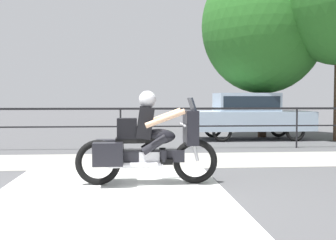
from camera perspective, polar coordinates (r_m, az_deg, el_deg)
ground_plane at (r=6.45m, az=-8.00°, el=-9.99°), size 120.00×120.00×0.00m
sidewalk_band at (r=9.78m, az=-6.83°, el=-5.51°), size 44.00×2.40×0.01m
crosswalk_band at (r=6.25m, az=-7.84°, el=-10.36°), size 3.54×6.00×0.01m
fence_railing at (r=11.87m, az=-6.46°, el=0.46°), size 36.00×0.05×1.18m
motorcycle at (r=7.04m, az=-2.96°, el=-3.09°), size 2.38×0.76×1.57m
parked_car at (r=15.03m, az=11.01°, el=0.90°), size 4.02×1.75×1.63m
tree_behind_car at (r=16.30m, az=12.77°, el=12.32°), size 4.54×4.54×6.62m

